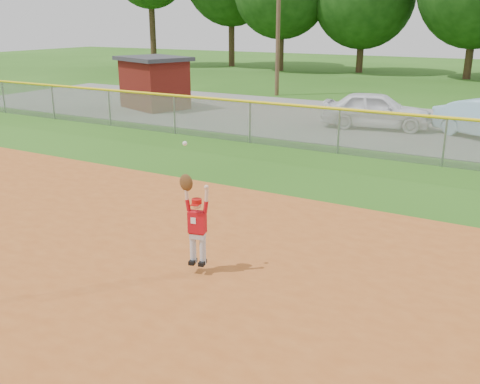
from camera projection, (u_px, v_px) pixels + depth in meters
name	position (u px, v px, depth m)	size (l,w,h in m)	color
ground	(149.00, 270.00, 9.58)	(120.00, 120.00, 0.00)	#275714
clay_infield	(7.00, 357.00, 7.09)	(24.00, 16.00, 0.04)	#A3501D
parking_strip	(385.00, 124.00, 22.85)	(44.00, 10.00, 0.03)	slate
car_white_a	(376.00, 110.00, 21.74)	(1.75, 4.34, 1.48)	white
utility_shed	(154.00, 82.00, 26.52)	(4.10, 3.65, 2.55)	#4E110B
outfield_fence	(339.00, 128.00, 17.60)	(40.06, 0.10, 1.55)	gray
power_lines	(446.00, 11.00, 25.92)	(19.40, 0.24, 9.00)	#4C3823
ballplayer	(196.00, 220.00, 9.15)	(0.54, 0.27, 2.18)	silver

